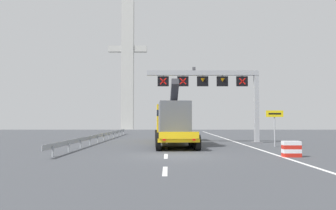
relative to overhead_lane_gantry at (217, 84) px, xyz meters
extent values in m
plane|color=#424449|center=(-4.24, -11.59, -5.41)|extent=(112.00, 112.00, 0.00)
cube|color=silver|center=(-4.63, -17.59, -5.40)|extent=(0.20, 2.60, 0.01)
cube|color=silver|center=(-4.63, -11.78, -5.40)|extent=(0.20, 2.60, 0.01)
cube|color=silver|center=(-4.63, -5.97, -5.40)|extent=(0.20, 2.60, 0.01)
cube|color=silver|center=(-4.63, -0.16, -5.40)|extent=(0.20, 2.60, 0.01)
cube|color=silver|center=(-4.63, 5.65, -5.40)|extent=(0.20, 2.60, 0.01)
cube|color=silver|center=(-4.63, 11.45, -5.40)|extent=(0.20, 2.60, 0.01)
cube|color=silver|center=(-4.63, 17.26, -5.40)|extent=(0.20, 2.60, 0.01)
cube|color=silver|center=(-4.63, 23.07, -5.40)|extent=(0.20, 2.60, 0.01)
cube|color=silver|center=(-4.63, 28.88, -5.40)|extent=(0.20, 2.60, 0.01)
cube|color=silver|center=(-4.63, 34.69, -5.40)|extent=(0.20, 2.60, 0.01)
cube|color=silver|center=(1.96, 0.41, -5.40)|extent=(0.20, 63.00, 0.01)
cube|color=#9EA0A5|center=(3.68, 0.00, -2.05)|extent=(0.40, 0.40, 6.72)
cube|color=slate|center=(3.68, 0.00, -5.37)|extent=(0.90, 0.90, 0.08)
cube|color=#9EA0A5|center=(-1.29, 0.00, 1.06)|extent=(10.35, 0.44, 0.44)
cube|color=#4C4C51|center=(-2.10, 0.00, 1.46)|extent=(0.28, 0.40, 0.28)
cube|color=black|center=(2.37, 0.00, 0.29)|extent=(1.04, 0.24, 0.91)
cube|color=#9EA0A5|center=(2.37, 0.00, 0.79)|extent=(0.08, 0.08, 0.16)
cube|color=red|center=(2.37, -0.13, 0.29)|extent=(0.63, 0.02, 0.63)
cube|color=red|center=(2.37, -0.13, 0.29)|extent=(0.63, 0.02, 0.63)
cube|color=black|center=(0.54, 0.00, 0.29)|extent=(1.04, 0.24, 0.91)
cube|color=#9EA0A5|center=(0.54, 0.00, 0.79)|extent=(0.08, 0.08, 0.16)
cone|color=orange|center=(0.54, -0.13, 0.38)|extent=(0.37, 0.37, 0.32)
cube|color=black|center=(-1.29, 0.00, 0.29)|extent=(1.04, 0.24, 0.91)
cube|color=#9EA0A5|center=(-1.29, 0.00, 0.79)|extent=(0.08, 0.08, 0.16)
cone|color=orange|center=(-1.29, -0.13, 0.38)|extent=(0.37, 0.37, 0.32)
cube|color=black|center=(-3.13, 0.00, 0.29)|extent=(1.04, 0.24, 0.91)
cube|color=#9EA0A5|center=(-3.13, 0.00, 0.79)|extent=(0.08, 0.08, 0.16)
cube|color=red|center=(-3.13, -0.13, 0.29)|extent=(0.63, 0.02, 0.63)
cube|color=red|center=(-3.13, -0.13, 0.29)|extent=(0.63, 0.02, 0.63)
cube|color=black|center=(-4.96, 0.00, 0.29)|extent=(1.04, 0.24, 0.91)
cube|color=#9EA0A5|center=(-4.96, 0.00, 0.79)|extent=(0.08, 0.08, 0.16)
cube|color=red|center=(-4.96, -0.13, 0.29)|extent=(0.63, 0.02, 0.63)
cube|color=red|center=(-4.96, -0.13, 0.29)|extent=(0.63, 0.02, 0.63)
cube|color=yellow|center=(-4.03, -3.79, -4.68)|extent=(3.28, 10.52, 0.24)
cube|color=yellow|center=(-3.79, -9.07, -4.31)|extent=(2.66, 0.20, 0.44)
cylinder|color=black|center=(-5.17, -8.35, -4.86)|extent=(0.37, 1.11, 1.10)
cylinder|color=black|center=(-2.47, -8.22, -4.86)|extent=(0.37, 1.11, 1.10)
cylinder|color=black|center=(-5.22, -7.30, -4.86)|extent=(0.37, 1.11, 1.10)
cylinder|color=black|center=(-2.52, -7.17, -4.86)|extent=(0.37, 1.11, 1.10)
cylinder|color=black|center=(-5.27, -6.25, -4.86)|extent=(0.37, 1.11, 1.10)
cylinder|color=black|center=(-2.57, -6.13, -4.86)|extent=(0.37, 1.11, 1.10)
cylinder|color=black|center=(-5.32, -5.20, -4.86)|extent=(0.37, 1.11, 1.10)
cylinder|color=black|center=(-2.62, -5.08, -4.86)|extent=(0.37, 1.11, 1.10)
cylinder|color=black|center=(-5.37, -4.15, -4.86)|extent=(0.37, 1.11, 1.10)
cylinder|color=black|center=(-2.67, -4.03, -4.86)|extent=(0.37, 1.11, 1.10)
cube|color=gold|center=(-4.37, 3.30, -3.31)|extent=(2.72, 3.32, 3.10)
cube|color=black|center=(-4.37, 3.30, -2.61)|extent=(2.75, 3.34, 0.60)
cylinder|color=black|center=(-5.69, 4.12, -4.86)|extent=(0.39, 1.11, 1.10)
cylinder|color=black|center=(-3.12, 4.24, -4.86)|extent=(0.39, 1.11, 1.10)
cylinder|color=black|center=(-5.60, 2.12, -4.86)|extent=(0.39, 1.11, 1.10)
cylinder|color=black|center=(-3.03, 2.24, -4.86)|extent=(0.39, 1.11, 1.10)
cube|color=#565B66|center=(-4.05, -3.39, -3.21)|extent=(2.65, 5.83, 2.70)
cube|color=#2D2D33|center=(-4.01, -4.25, -1.26)|extent=(0.70, 2.97, 2.29)
cube|color=red|center=(-4.76, -9.15, -4.61)|extent=(0.20, 0.07, 0.12)
cube|color=red|center=(-2.81, -9.06, -4.61)|extent=(0.20, 0.07, 0.12)
cylinder|color=#9EA0A5|center=(3.90, -4.60, -3.98)|extent=(0.10, 0.10, 2.85)
cube|color=yellow|center=(3.90, -4.66, -2.81)|extent=(1.36, 0.06, 0.52)
cube|color=black|center=(3.90, -4.70, -2.81)|extent=(0.98, 0.01, 0.12)
cube|color=red|center=(2.48, -12.18, -5.29)|extent=(1.01, 0.51, 0.23)
cube|color=white|center=(2.48, -12.18, -5.07)|extent=(1.01, 0.51, 0.22)
cube|color=red|center=(2.48, -12.18, -4.84)|extent=(1.01, 0.51, 0.23)
cube|color=white|center=(2.48, -12.18, -4.62)|extent=(1.01, 0.51, 0.23)
cube|color=#999EA3|center=(-11.15, 3.48, -4.81)|extent=(0.04, 34.14, 0.32)
cube|color=#999EA3|center=(-11.09, -12.04, -5.11)|extent=(0.10, 0.10, 0.60)
cube|color=#999EA3|center=(-11.09, -8.93, -5.11)|extent=(0.10, 0.10, 0.60)
cube|color=#999EA3|center=(-11.09, -5.83, -5.11)|extent=(0.10, 0.10, 0.60)
cube|color=#999EA3|center=(-11.09, -2.73, -5.11)|extent=(0.10, 0.10, 0.60)
cube|color=#999EA3|center=(-11.09, 0.38, -5.11)|extent=(0.10, 0.10, 0.60)
cube|color=#999EA3|center=(-11.09, 3.48, -5.11)|extent=(0.10, 0.10, 0.60)
cube|color=#999EA3|center=(-11.09, 6.58, -5.11)|extent=(0.10, 0.10, 0.60)
cube|color=#999EA3|center=(-11.09, 9.69, -5.11)|extent=(0.10, 0.10, 0.60)
cube|color=#999EA3|center=(-11.09, 12.79, -5.11)|extent=(0.10, 0.10, 0.60)
cube|color=#999EA3|center=(-11.09, 15.90, -5.11)|extent=(0.10, 0.10, 0.60)
cube|color=#999EA3|center=(-11.09, 19.00, -5.11)|extent=(0.10, 0.10, 0.60)
cube|color=#B7B7B2|center=(-13.98, 48.05, 9.75)|extent=(2.80, 2.00, 30.31)
cube|color=#B7B7B2|center=(-13.98, 48.05, 13.39)|extent=(9.00, 1.60, 1.40)
camera|label=1|loc=(-4.51, -31.63, -3.33)|focal=36.61mm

